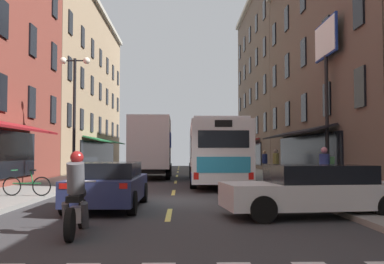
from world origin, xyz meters
The scene contains 15 objects.
ground_plane centered at (0.00, 0.00, -0.05)m, with size 34.80×80.00×0.10m, color #333335.
lane_centre_dashes centered at (0.00, -0.25, 0.00)m, with size 0.14×73.90×0.01m.
sidewalk_right centered at (5.90, 0.00, 0.07)m, with size 3.00×80.00×0.14m, color gray.
billboard_sign centered at (7.05, 5.10, 6.01)m, with size 0.40×2.94×7.64m.
transit_bus centered at (2.08, 8.66, 1.66)m, with size 2.76×12.35×3.15m.
box_truck centered at (-1.59, 13.11, 1.96)m, with size 2.53×7.39×3.77m.
sedan_near centered at (-1.80, -2.12, 0.69)m, with size 2.00×4.45×1.34m.
sedan_mid centered at (-1.87, 22.62, 0.69)m, with size 2.06×4.35×1.33m.
sedan_far centered at (3.70, -3.98, 0.68)m, with size 4.69×2.34×1.31m.
motorcycle_rider centered at (-1.75, -6.34, 0.71)m, with size 0.62×2.07×1.66m.
bicycle_near centered at (-5.01, 0.27, 0.50)m, with size 1.71×0.48×0.91m.
pedestrian_near centered at (5.43, 0.46, 1.03)m, with size 0.51×0.36×1.69m.
pedestrian_mid centered at (5.80, 13.94, 0.98)m, with size 0.36×0.36×1.64m.
pedestrian_far centered at (5.88, 10.88, 1.01)m, with size 0.36×0.36×1.69m.
street_lamp_twin centered at (-4.71, 5.64, 3.43)m, with size 1.42×0.32×5.98m.
Camera 1 is at (0.34, -15.24, 1.62)m, focal length 41.62 mm.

